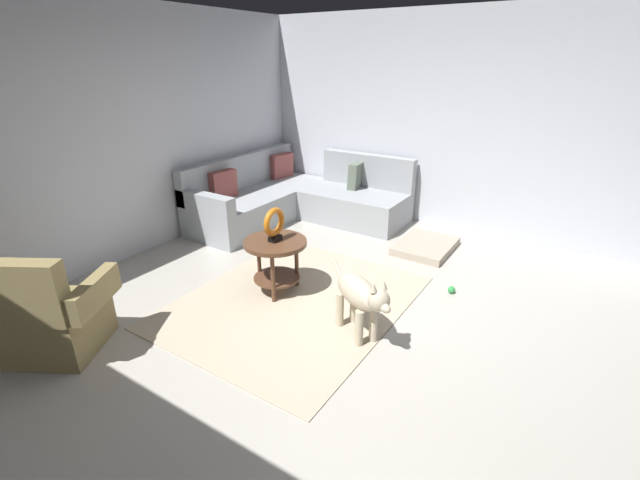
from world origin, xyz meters
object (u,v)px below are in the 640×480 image
torus_sculpture (274,224)px  dog_bed_mat (425,246)px  sectional_couch (295,200)px  armchair (51,317)px  dog_toy_ball (451,290)px  side_table (276,253)px  dog (360,296)px

torus_sculpture → dog_bed_mat: torus_sculpture is taller
sectional_couch → armchair: bearing=-176.4°
sectional_couch → dog_toy_ball: (-0.88, -2.52, -0.26)m
torus_sculpture → dog_bed_mat: (1.75, -0.88, -0.67)m
sectional_couch → side_table: size_ratio=3.75×
dog_bed_mat → torus_sculpture: bearing=153.4°
dog_bed_mat → dog_toy_ball: size_ratio=11.09×
dog_bed_mat → dog_toy_ball: (-0.86, -0.58, -0.01)m
side_table → dog_bed_mat: size_ratio=0.75×
torus_sculpture → dog_toy_ball: bearing=-58.7°
side_table → dog_toy_ball: size_ratio=8.32×
armchair → side_table: (1.68, -0.84, 0.09)m
sectional_couch → dog_bed_mat: sectional_couch is taller
sectional_couch → armchair: 3.46m
torus_sculpture → dog_toy_ball: size_ratio=4.52×
armchair → dog_toy_ball: (2.58, -2.30, -0.29)m
armchair → dog_bed_mat: armchair is taller
armchair → dog_toy_ball: armchair is taller
dog_toy_ball → dog_bed_mat: bearing=34.0°
dog_toy_ball → side_table: bearing=121.3°
side_table → dog_bed_mat: side_table is taller
torus_sculpture → dog: bearing=-102.4°
armchair → dog: size_ratio=1.31×
dog → torus_sculpture: bearing=-72.0°
dog_bed_mat → side_table: bearing=153.4°
torus_sculpture → dog_bed_mat: size_ratio=0.41×
sectional_couch → side_table: sectional_couch is taller
sectional_couch → armchair: size_ratio=2.26×
dog → dog_toy_ball: dog is taller
sectional_couch → side_table: bearing=-149.1°
side_table → dog_bed_mat: 2.00m
side_table → dog_bed_mat: (1.75, -0.88, -0.37)m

